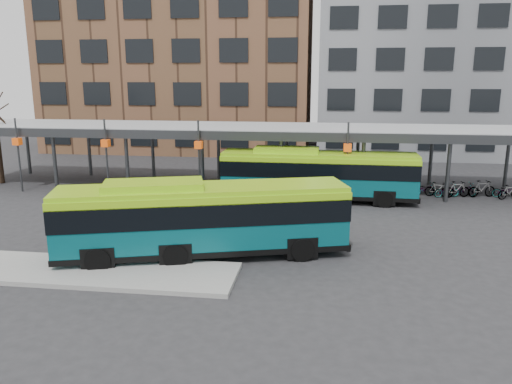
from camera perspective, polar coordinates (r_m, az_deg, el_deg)
ground at (r=21.79m, az=-4.90°, el=-6.87°), size 120.00×120.00×0.00m
boarding_island at (r=21.05m, az=-21.69°, el=-8.27°), size 14.00×3.00×0.18m
canopy at (r=33.34m, az=-0.30°, el=7.08°), size 40.00×6.53×4.80m
building_brick at (r=54.08m, az=-8.29°, el=16.82°), size 26.00×14.00×22.00m
building_grey at (r=53.26m, az=20.85°, el=15.10°), size 24.00×14.00×20.00m
bus_front at (r=20.86m, az=-6.16°, el=-2.87°), size 12.16×5.82×3.29m
bus_rear at (r=30.45m, az=7.03°, el=2.14°), size 11.67×2.76×3.21m
bike_rack at (r=33.83m, az=22.92°, el=0.21°), size 6.61×1.37×1.08m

